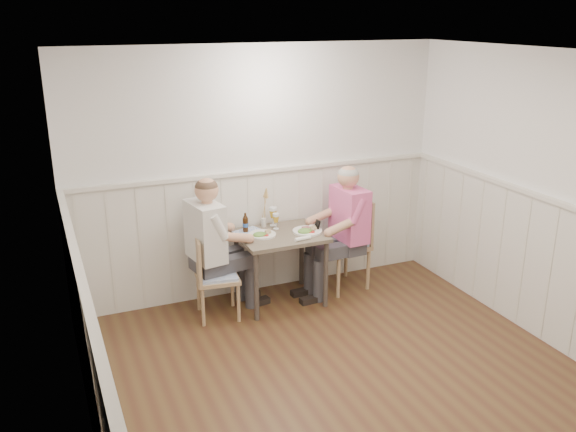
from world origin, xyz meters
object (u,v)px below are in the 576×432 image
Objects in this scene: diner_cream at (211,257)px; man_in_pink at (345,239)px; dining_table at (280,243)px; chair_right at (348,240)px; chair_left at (212,273)px; beer_bottle at (245,224)px; grass_vase at (264,209)px.

man_in_pink is at bearing -2.06° from diner_cream.
man_in_pink is (0.73, -0.03, -0.05)m from dining_table.
dining_table is at bearing 177.60° from man_in_pink.
chair_right is at bearing 1.71° from diner_cream.
chair_left is 0.60× the size of man_in_pink.
beer_bottle is at bearing 174.30° from chair_right.
diner_cream reaches higher than chair_right.
grass_vase is (0.67, 0.32, 0.48)m from chair_left.
man_in_pink is 1.09m from beer_bottle.
dining_table is at bearing -30.30° from beer_bottle.
dining_table is 0.73m from diner_cream.
grass_vase is (-0.90, 0.20, 0.41)m from chair_right.
diner_cream reaches higher than grass_vase.
beer_bottle reaches higher than chair_left.
grass_vase is (0.23, 0.08, 0.11)m from beer_bottle.
chair_right is (0.82, 0.07, -0.11)m from dining_table.
diner_cream is at bearing 178.28° from dining_table.
man_in_pink reaches higher than grass_vase.
chair_right is 0.70× the size of man_in_pink.
dining_table is 0.77m from chair_left.
diner_cream is at bearing -159.66° from grass_vase.
chair_right is at bearing -5.70° from beer_bottle.
man_in_pink is at bearing 1.11° from chair_left.
dining_table is 0.83m from chair_right.
beer_bottle is (0.44, 0.24, 0.38)m from chair_left.
man_in_pink is at bearing -2.40° from dining_table.
chair_right is 2.26× the size of grass_vase.
dining_table is 0.41m from grass_vase.
diner_cream is 3.27× the size of grass_vase.
grass_vase is at bearing 167.70° from chair_right.
man_in_pink is at bearing -130.76° from chair_right.
man_in_pink is at bearing -11.46° from beer_bottle.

